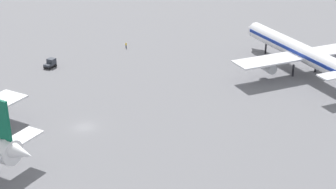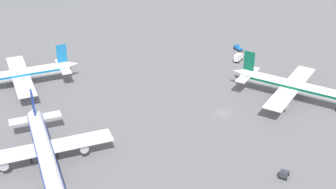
% 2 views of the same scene
% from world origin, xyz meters
% --- Properties ---
extents(ground, '(288.00, 288.00, 0.00)m').
position_xyz_m(ground, '(0.00, 0.00, 0.00)').
color(ground, slate).
extents(airplane_distant, '(48.32, 38.86, 14.69)m').
position_xyz_m(airplane_distant, '(-13.07, 58.39, 5.34)').
color(airplane_distant, white).
rests_on(airplane_distant, ground).
extents(baggage_tug, '(3.69, 3.72, 2.30)m').
position_xyz_m(baggage_tug, '(-36.88, -1.91, 1.16)').
color(baggage_tug, black).
rests_on(baggage_tug, ground).
extents(ground_crew_worker, '(0.54, 0.50, 1.67)m').
position_xyz_m(ground_crew_worker, '(-45.58, 21.00, 0.85)').
color(ground_crew_worker, '#1E2338').
rests_on(ground_crew_worker, ground).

